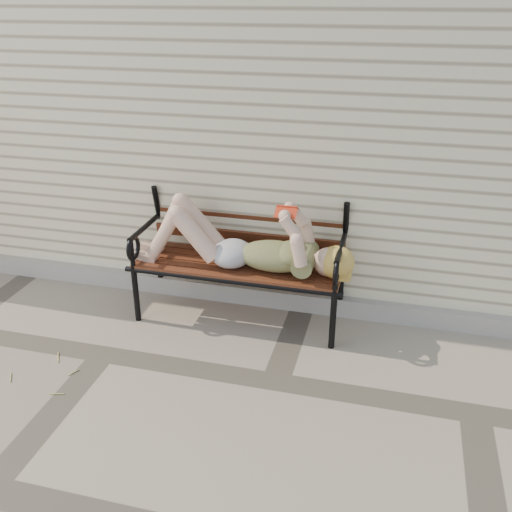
# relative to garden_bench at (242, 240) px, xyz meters

# --- Properties ---
(ground) EXTENTS (80.00, 80.00, 0.00)m
(ground) POSITION_rel_garden_bench_xyz_m (-0.80, -0.83, -0.62)
(ground) COLOR gray
(ground) RESTS_ON ground
(house_wall) EXTENTS (8.00, 4.00, 3.00)m
(house_wall) POSITION_rel_garden_bench_xyz_m (-0.80, 2.17, 0.88)
(house_wall) COLOR beige
(house_wall) RESTS_ON ground
(foundation_strip) EXTENTS (8.00, 0.10, 0.15)m
(foundation_strip) POSITION_rel_garden_bench_xyz_m (-0.80, 0.14, -0.55)
(foundation_strip) COLOR gray
(foundation_strip) RESTS_ON ground
(garden_bench) EXTENTS (1.72, 0.68, 1.11)m
(garden_bench) POSITION_rel_garden_bench_xyz_m (0.00, 0.00, 0.00)
(garden_bench) COLOR black
(garden_bench) RESTS_ON ground
(reading_woman) EXTENTS (1.62, 0.37, 0.51)m
(reading_woman) POSITION_rel_garden_bench_xyz_m (0.01, -0.14, 0.04)
(reading_woman) COLOR #092F44
(reading_woman) RESTS_ON ground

